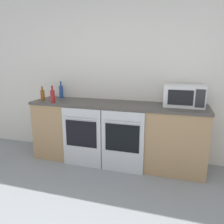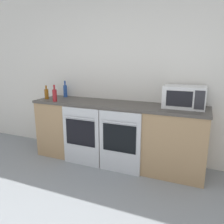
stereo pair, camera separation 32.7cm
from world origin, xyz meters
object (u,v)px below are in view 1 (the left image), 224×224
microwave (184,96)px  oven_left (82,138)px  oven_right (122,142)px  bottle_blue (61,91)px  bottle_amber (43,95)px  bottle_red (53,96)px

microwave → oven_left: bearing=-164.4°
oven_left → oven_right: same height
oven_left → bottle_blue: (-0.58, 0.49, 0.59)m
microwave → bottle_amber: bearing=-175.4°
bottle_amber → bottle_blue: (0.17, 0.28, 0.02)m
microwave → bottle_blue: size_ratio=1.93×
microwave → bottle_blue: microwave is taller
bottle_red → bottle_amber: (-0.27, 0.14, -0.01)m
microwave → bottle_red: bearing=-170.6°
oven_right → bottle_red: 1.24m
oven_right → bottle_blue: bearing=157.4°
oven_right → bottle_amber: bearing=171.1°
bottle_blue → bottle_red: bearing=-77.2°
bottle_blue → oven_left: bearing=-40.5°
oven_right → bottle_amber: bottle_amber is taller
oven_left → oven_right: 0.61m
oven_left → oven_right: size_ratio=1.00×
oven_right → microwave: (0.77, 0.38, 0.62)m
microwave → bottle_amber: (-2.13, -0.17, -0.06)m
bottle_blue → microwave: bearing=-3.2°
bottle_red → bottle_amber: bottle_red is taller
oven_left → bottle_amber: (-0.75, 0.21, 0.56)m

